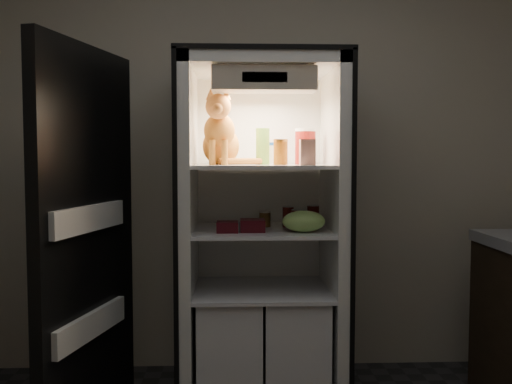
{
  "coord_description": "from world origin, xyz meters",
  "views": [
    {
      "loc": [
        -0.15,
        -1.77,
        1.34
      ],
      "look_at": [
        -0.03,
        1.32,
        1.14
      ],
      "focal_mm": 40.0,
      "sensor_mm": 36.0,
      "label": 1
    }
  ],
  "objects_px": {
    "parmesan_shaker": "(263,146)",
    "grape_bag": "(304,221)",
    "tabby_cat": "(220,137)",
    "pepper_jar": "(305,147)",
    "salsa_jar": "(281,152)",
    "cream_carton": "(307,152)",
    "soda_can_a": "(288,217)",
    "berry_box_left": "(227,227)",
    "mayo_tub": "(269,153)",
    "soda_can_c": "(297,220)",
    "refrigerator": "(261,253)",
    "soda_can_b": "(313,216)",
    "condiment_jar": "(265,219)",
    "berry_box_right": "(253,225)"
  },
  "relations": [
    {
      "from": "cream_carton",
      "to": "soda_can_c",
      "type": "bearing_deg",
      "value": 104.39
    },
    {
      "from": "refrigerator",
      "to": "grape_bag",
      "type": "xyz_separation_m",
      "value": [
        0.21,
        -0.21,
        0.2
      ]
    },
    {
      "from": "tabby_cat",
      "to": "soda_can_a",
      "type": "relative_size",
      "value": 3.48
    },
    {
      "from": "parmesan_shaker",
      "to": "salsa_jar",
      "type": "relative_size",
      "value": 1.46
    },
    {
      "from": "soda_can_b",
      "to": "pepper_jar",
      "type": "bearing_deg",
      "value": 122.65
    },
    {
      "from": "cream_carton",
      "to": "grape_bag",
      "type": "relative_size",
      "value": 0.58
    },
    {
      "from": "salsa_jar",
      "to": "soda_can_c",
      "type": "bearing_deg",
      "value": 9.57
    },
    {
      "from": "tabby_cat",
      "to": "salsa_jar",
      "type": "xyz_separation_m",
      "value": [
        0.32,
        -0.08,
        -0.08
      ]
    },
    {
      "from": "soda_can_a",
      "to": "berry_box_left",
      "type": "height_order",
      "value": "soda_can_a"
    },
    {
      "from": "soda_can_c",
      "to": "salsa_jar",
      "type": "bearing_deg",
      "value": -170.43
    },
    {
      "from": "parmesan_shaker",
      "to": "mayo_tub",
      "type": "relative_size",
      "value": 1.6
    },
    {
      "from": "berry_box_left",
      "to": "cream_carton",
      "type": "bearing_deg",
      "value": -7.89
    },
    {
      "from": "tabby_cat",
      "to": "cream_carton",
      "type": "relative_size",
      "value": 3.09
    },
    {
      "from": "parmesan_shaker",
      "to": "berry_box_right",
      "type": "distance_m",
      "value": 0.45
    },
    {
      "from": "salsa_jar",
      "to": "condiment_jar",
      "type": "xyz_separation_m",
      "value": [
        -0.08,
        0.15,
        -0.37
      ]
    },
    {
      "from": "soda_can_c",
      "to": "tabby_cat",
      "type": "bearing_deg",
      "value": 170.74
    },
    {
      "from": "berry_box_left",
      "to": "refrigerator",
      "type": "bearing_deg",
      "value": 47.47
    },
    {
      "from": "soda_can_b",
      "to": "berry_box_right",
      "type": "bearing_deg",
      "value": -154.6
    },
    {
      "from": "parmesan_shaker",
      "to": "condiment_jar",
      "type": "xyz_separation_m",
      "value": [
        0.01,
        0.04,
        -0.4
      ]
    },
    {
      "from": "parmesan_shaker",
      "to": "soda_can_c",
      "type": "height_order",
      "value": "parmesan_shaker"
    },
    {
      "from": "pepper_jar",
      "to": "grape_bag",
      "type": "xyz_separation_m",
      "value": [
        -0.04,
        -0.25,
        -0.39
      ]
    },
    {
      "from": "refrigerator",
      "to": "grape_bag",
      "type": "relative_size",
      "value": 8.35
    },
    {
      "from": "tabby_cat",
      "to": "cream_carton",
      "type": "height_order",
      "value": "tabby_cat"
    },
    {
      "from": "refrigerator",
      "to": "cream_carton",
      "type": "bearing_deg",
      "value": -49.22
    },
    {
      "from": "soda_can_a",
      "to": "soda_can_c",
      "type": "relative_size",
      "value": 1.06
    },
    {
      "from": "mayo_tub",
      "to": "parmesan_shaker",
      "type": "bearing_deg",
      "value": -110.46
    },
    {
      "from": "tabby_cat",
      "to": "soda_can_b",
      "type": "height_order",
      "value": "tabby_cat"
    },
    {
      "from": "tabby_cat",
      "to": "soda_can_a",
      "type": "distance_m",
      "value": 0.58
    },
    {
      "from": "parmesan_shaker",
      "to": "tabby_cat",
      "type": "bearing_deg",
      "value": -173.38
    },
    {
      "from": "berry_box_left",
      "to": "salsa_jar",
      "type": "bearing_deg",
      "value": 13.77
    },
    {
      "from": "tabby_cat",
      "to": "cream_carton",
      "type": "bearing_deg",
      "value": -21.69
    },
    {
      "from": "tabby_cat",
      "to": "mayo_tub",
      "type": "relative_size",
      "value": 3.28
    },
    {
      "from": "parmesan_shaker",
      "to": "soda_can_b",
      "type": "height_order",
      "value": "parmesan_shaker"
    },
    {
      "from": "tabby_cat",
      "to": "mayo_tub",
      "type": "distance_m",
      "value": 0.32
    },
    {
      "from": "soda_can_c",
      "to": "grape_bag",
      "type": "distance_m",
      "value": 0.1
    },
    {
      "from": "mayo_tub",
      "to": "condiment_jar",
      "type": "height_order",
      "value": "mayo_tub"
    },
    {
      "from": "soda_can_b",
      "to": "soda_can_c",
      "type": "distance_m",
      "value": 0.14
    },
    {
      "from": "cream_carton",
      "to": "soda_can_b",
      "type": "height_order",
      "value": "cream_carton"
    },
    {
      "from": "soda_can_b",
      "to": "condiment_jar",
      "type": "relative_size",
      "value": 1.38
    },
    {
      "from": "cream_carton",
      "to": "berry_box_right",
      "type": "height_order",
      "value": "cream_carton"
    },
    {
      "from": "cream_carton",
      "to": "berry_box_left",
      "type": "height_order",
      "value": "cream_carton"
    },
    {
      "from": "parmesan_shaker",
      "to": "grape_bag",
      "type": "relative_size",
      "value": 0.88
    },
    {
      "from": "soda_can_b",
      "to": "berry_box_right",
      "type": "relative_size",
      "value": 0.96
    },
    {
      "from": "soda_can_c",
      "to": "berry_box_right",
      "type": "distance_m",
      "value": 0.25
    },
    {
      "from": "salsa_jar",
      "to": "condiment_jar",
      "type": "bearing_deg",
      "value": 116.37
    },
    {
      "from": "soda_can_c",
      "to": "condiment_jar",
      "type": "height_order",
      "value": "soda_can_c"
    },
    {
      "from": "berry_box_left",
      "to": "pepper_jar",
      "type": "bearing_deg",
      "value": 29.27
    },
    {
      "from": "cream_carton",
      "to": "soda_can_c",
      "type": "relative_size",
      "value": 1.19
    },
    {
      "from": "salsa_jar",
      "to": "grape_bag",
      "type": "distance_m",
      "value": 0.39
    },
    {
      "from": "pepper_jar",
      "to": "salsa_jar",
      "type": "bearing_deg",
      "value": -131.26
    }
  ]
}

